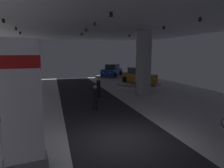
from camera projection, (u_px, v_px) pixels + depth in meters
ground at (123, 140)px, 8.29m from camera, size 24.00×44.00×0.06m
column_right at (144, 63)px, 17.17m from camera, size 1.32×1.32×5.50m
brand_sign_pylon at (22, 105)px, 5.85m from camera, size 1.33×0.79×3.95m
display_platform_far_left at (8, 92)px, 17.78m from camera, size 5.68×5.68×0.27m
pickup_truck_far_left at (4, 81)px, 17.33m from camera, size 5.04×5.40×2.30m
display_platform_deep_left at (16, 81)px, 25.16m from camera, size 4.61×4.61×0.30m
display_car_deep_left at (16, 73)px, 25.03m from camera, size 4.56×3.27×1.71m
display_platform_far_right at (139, 85)px, 21.80m from camera, size 4.76×4.76×0.33m
display_car_far_right at (139, 76)px, 21.69m from camera, size 2.74×4.43×1.71m
display_platform_deep_right at (112, 77)px, 29.05m from camera, size 4.98×4.98×0.30m
display_car_deep_right at (112, 71)px, 28.95m from camera, size 3.93×4.45×1.71m
visitor_walking_near at (98, 86)px, 16.22m from camera, size 0.32×0.32×1.59m
visitor_walking_far at (95, 96)px, 12.49m from camera, size 0.32×0.32×1.59m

